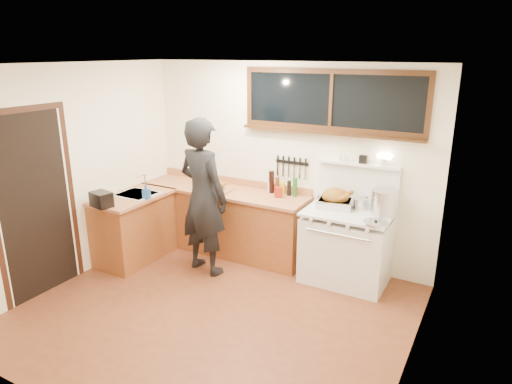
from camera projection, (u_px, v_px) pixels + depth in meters
The scene contains 20 objects.
ground_plane at pixel (214, 313), 4.96m from camera, with size 4.00×3.50×0.02m, color #602D19.
room_shell at pixel (210, 165), 4.47m from camera, with size 4.10×3.60×2.65m.
counter_back at pixel (224, 219), 6.40m from camera, with size 2.44×0.64×1.00m.
counter_left at pixel (134, 227), 6.13m from camera, with size 0.64×1.09×0.90m.
sink_unit at pixel (137, 198), 6.07m from camera, with size 0.50×0.45×0.37m.
vintage_stove at pixel (347, 245), 5.54m from camera, with size 1.02×0.74×1.57m.
back_window at pixel (331, 108), 5.50m from camera, with size 2.32×0.13×0.77m.
left_doorway at pixel (36, 204), 5.09m from camera, with size 0.02×1.04×2.17m.
knife_strip at pixel (292, 163), 5.97m from camera, with size 0.46×0.03×0.28m.
man at pixel (203, 197), 5.64m from camera, with size 0.80×0.60×1.98m.
soap_bottle at pixel (146, 192), 5.84m from camera, with size 0.10×0.10×0.19m.
toaster at pixel (101, 199), 5.55m from camera, with size 0.30×0.23×0.18m.
cutting_board at pixel (218, 187), 6.20m from camera, with size 0.41×0.33×0.14m.
roast_turkey at pixel (335, 199), 5.52m from camera, with size 0.47×0.39×0.24m.
stockpot at pixel (385, 203), 5.26m from camera, with size 0.36×0.36×0.30m.
saucepan at pixel (361, 204), 5.48m from camera, with size 0.21×0.30×0.12m.
pot_lid at pixel (376, 223), 5.02m from camera, with size 0.29×0.29×0.04m.
coffee_tin at pixel (278, 192), 5.91m from camera, with size 0.11×0.10×0.14m.
pitcher at pixel (271, 187), 6.11m from camera, with size 0.10×0.10×0.15m.
bottle_cluster at pixel (281, 185), 6.02m from camera, with size 0.41×0.07×0.30m.
Camera 1 is at (2.50, -3.58, 2.72)m, focal length 32.00 mm.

